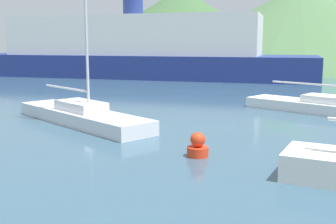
{
  "coord_description": "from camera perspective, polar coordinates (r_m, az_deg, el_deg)",
  "views": [
    {
      "loc": [
        3.29,
        0.0,
        3.62
      ],
      "look_at": [
        -0.3,
        14.0,
        1.2
      ],
      "focal_mm": 45.0,
      "sensor_mm": 36.0,
      "label": 1
    }
  ],
  "objects": [
    {
      "name": "ferry_distant",
      "position": [
        44.47,
        -4.69,
        8.35
      ],
      "size": [
        37.13,
        9.45,
        7.84
      ],
      "rotation": [
        0.0,
        0.0,
        -0.03
      ],
      "color": "navy",
      "rests_on": "ground_plane"
    },
    {
      "name": "buoy_marker",
      "position": [
        13.46,
        4.04,
        -4.68
      ],
      "size": [
        0.69,
        0.69,
        0.79
      ],
      "color": "red",
      "rests_on": "ground_plane"
    },
    {
      "name": "sailboat_middle",
      "position": [
        19.18,
        -11.67,
        -0.26
      ],
      "size": [
        8.09,
        6.12,
        10.57
      ],
      "rotation": [
        0.0,
        0.0,
        -0.57
      ],
      "color": "silver",
      "rests_on": "ground_plane"
    },
    {
      "name": "hill_central",
      "position": [
        69.23,
        17.24,
        11.11
      ],
      "size": [
        48.01,
        48.01,
        12.14
      ],
      "color": "#476B42",
      "rests_on": "ground_plane"
    },
    {
      "name": "hill_west",
      "position": [
        78.3,
        1.75,
        11.62
      ],
      "size": [
        45.09,
        45.09,
        13.04
      ],
      "color": "#3D6038",
      "rests_on": "ground_plane"
    },
    {
      "name": "sailboat_inner",
      "position": [
        22.93,
        21.12,
        0.7
      ],
      "size": [
        8.66,
        6.02,
        7.39
      ],
      "rotation": [
        0.0,
        0.0,
        -0.51
      ],
      "color": "white",
      "rests_on": "ground_plane"
    }
  ]
}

